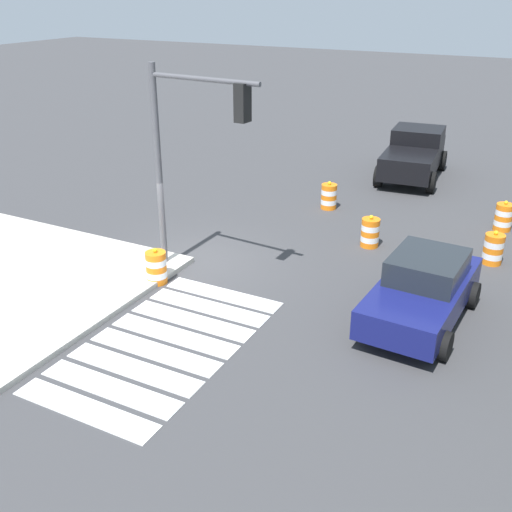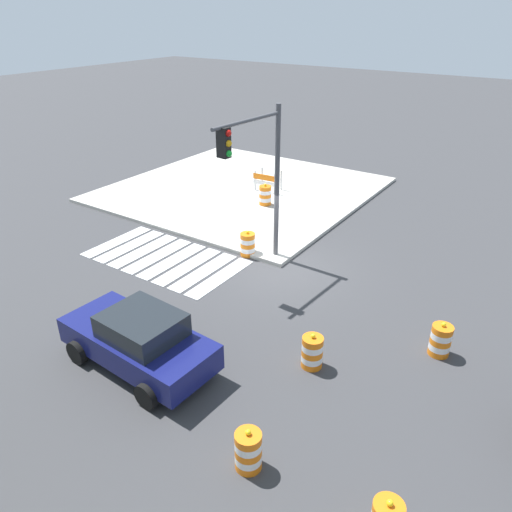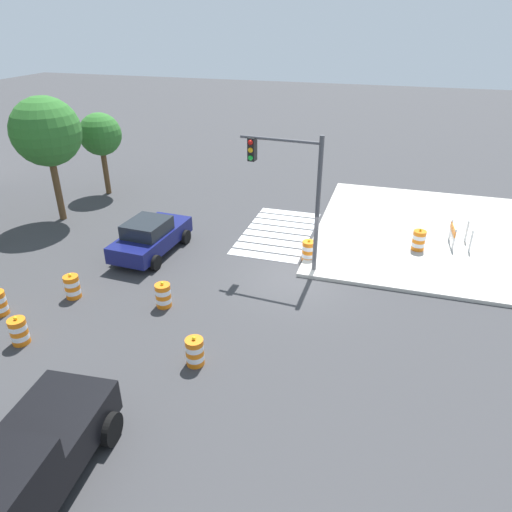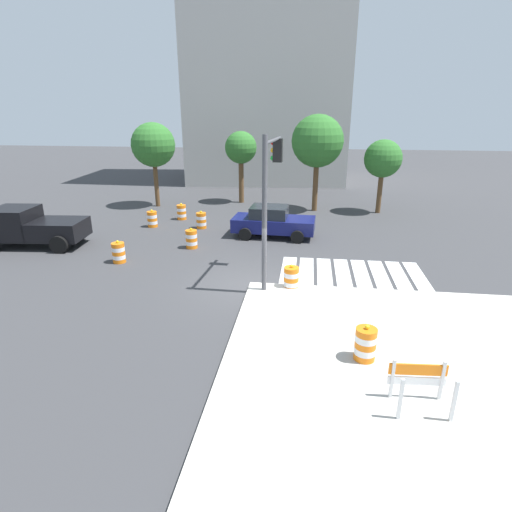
% 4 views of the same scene
% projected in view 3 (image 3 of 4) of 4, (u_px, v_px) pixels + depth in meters
% --- Properties ---
extents(ground_plane, '(120.00, 120.00, 0.00)m').
position_uv_depth(ground_plane, '(296.00, 277.00, 19.24)').
color(ground_plane, '#38383A').
extents(sidewalk_corner, '(12.00, 12.00, 0.15)m').
position_uv_depth(sidewalk_corner, '(445.00, 234.00, 22.78)').
color(sidewalk_corner, '#BCB7AD').
rests_on(sidewalk_corner, ground).
extents(crosswalk_stripes, '(5.85, 3.20, 0.02)m').
position_uv_depth(crosswalk_stripes, '(278.00, 233.00, 23.11)').
color(crosswalk_stripes, silver).
rests_on(crosswalk_stripes, ground).
extents(sports_car, '(4.39, 2.32, 1.63)m').
position_uv_depth(sports_car, '(151.00, 236.00, 20.79)').
color(sports_car, navy).
rests_on(sports_car, ground).
extents(pickup_truck, '(5.30, 2.70, 1.92)m').
position_uv_depth(pickup_truck, '(15.00, 477.00, 9.83)').
color(pickup_truck, black).
rests_on(pickup_truck, ground).
extents(traffic_barrel_near_corner, '(0.56, 0.56, 1.02)m').
position_uv_depth(traffic_barrel_near_corner, '(308.00, 251.00, 20.33)').
color(traffic_barrel_near_corner, orange).
rests_on(traffic_barrel_near_corner, ground).
extents(traffic_barrel_median_near, '(0.56, 0.56, 1.02)m').
position_uv_depth(traffic_barrel_median_near, '(72.00, 287.00, 17.67)').
color(traffic_barrel_median_near, orange).
rests_on(traffic_barrel_median_near, ground).
extents(traffic_barrel_median_far, '(0.56, 0.56, 1.02)m').
position_uv_depth(traffic_barrel_median_far, '(195.00, 352.00, 14.28)').
color(traffic_barrel_median_far, orange).
rests_on(traffic_barrel_median_far, ground).
extents(traffic_barrel_far_curb, '(0.56, 0.56, 1.02)m').
position_uv_depth(traffic_barrel_far_curb, '(19.00, 331.00, 15.20)').
color(traffic_barrel_far_curb, orange).
rests_on(traffic_barrel_far_curb, ground).
extents(traffic_barrel_lane_center, '(0.56, 0.56, 1.02)m').
position_uv_depth(traffic_barrel_lane_center, '(163.00, 295.00, 17.13)').
color(traffic_barrel_lane_center, orange).
rests_on(traffic_barrel_lane_center, ground).
extents(traffic_barrel_on_sidewalk, '(0.56, 0.56, 1.02)m').
position_uv_depth(traffic_barrel_on_sidewalk, '(419.00, 240.00, 20.94)').
color(traffic_barrel_on_sidewalk, orange).
rests_on(traffic_barrel_on_sidewalk, sidewalk_corner).
extents(construction_barricade, '(1.30, 0.85, 1.00)m').
position_uv_depth(construction_barricade, '(456.00, 233.00, 21.30)').
color(construction_barricade, silver).
rests_on(construction_barricade, sidewalk_corner).
extents(traffic_light_pole, '(0.49, 3.29, 5.50)m').
position_uv_depth(traffic_light_pole, '(290.00, 178.00, 18.16)').
color(traffic_light_pole, '#4C4C51').
rests_on(traffic_light_pole, sidewalk_corner).
extents(street_tree_streetside_mid, '(2.37, 2.37, 4.68)m').
position_uv_depth(street_tree_streetside_mid, '(100.00, 135.00, 26.63)').
color(street_tree_streetside_mid, brown).
rests_on(street_tree_streetside_mid, ground).
extents(street_tree_corner_lot, '(3.32, 3.32, 6.18)m').
position_uv_depth(street_tree_corner_lot, '(46.00, 132.00, 22.64)').
color(street_tree_corner_lot, brown).
rests_on(street_tree_corner_lot, ground).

